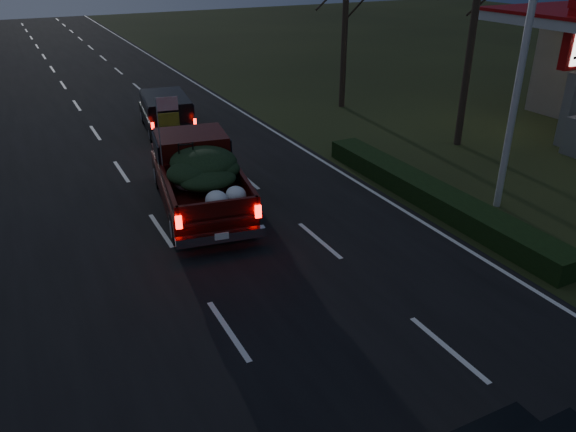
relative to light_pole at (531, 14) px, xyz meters
name	(u,v)px	position (x,y,z in m)	size (l,w,h in m)	color
ground	(228,331)	(-9.50, -2.00, -5.48)	(120.00, 120.00, 0.00)	black
road_asphalt	(228,330)	(-9.50, -2.00, -5.47)	(14.00, 120.00, 0.02)	black
hedge_row	(432,195)	(-1.70, 1.00, -5.18)	(1.00, 10.00, 0.60)	black
light_pole	(531,14)	(0.00, 0.00, 0.00)	(0.50, 0.90, 9.16)	silver
pickup_truck	(198,172)	(-7.99, 4.01, -4.35)	(3.07, 6.03, 3.02)	#400B08
lead_suv	(166,110)	(-6.71, 11.86, -4.54)	(2.37, 4.54, 1.25)	black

